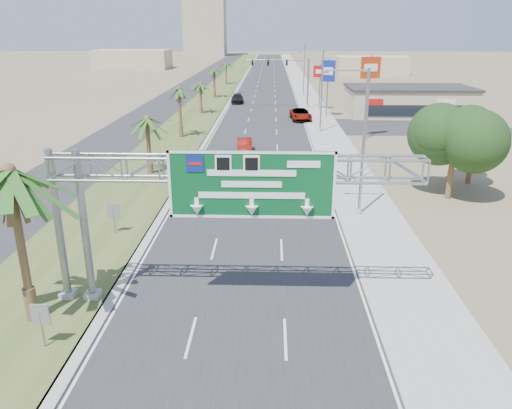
{
  "coord_description": "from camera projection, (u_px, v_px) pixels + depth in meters",
  "views": [
    {
      "loc": [
        1.32,
        -10.96,
        12.3
      ],
      "look_at": [
        0.61,
        12.1,
        4.2
      ],
      "focal_mm": 35.0,
      "sensor_mm": 36.0,
      "label": 1
    }
  ],
  "objects": [
    {
      "name": "streetlight_mid",
      "position": [
        320.0,
        95.0,
        61.71
      ],
      "size": [
        3.27,
        0.44,
        10.0
      ],
      "color": "gray",
      "rests_on": "ground"
    },
    {
      "name": "store_building",
      "position": [
        408.0,
        102.0,
        75.38
      ],
      "size": [
        18.0,
        10.0,
        4.0
      ],
      "primitive_type": "cube",
      "color": "tan",
      "rests_on": "ground"
    },
    {
      "name": "sidewalk_right",
      "position": [
        302.0,
        84.0,
        117.91
      ],
      "size": [
        4.0,
        300.0,
        0.1
      ],
      "primitive_type": "cube",
      "color": "#9E9B93",
      "rests_on": "ground"
    },
    {
      "name": "median_grass",
      "position": [
        224.0,
        84.0,
        118.45
      ],
      "size": [
        7.0,
        300.0,
        0.12
      ],
      "primitive_type": "cube",
      "color": "#405123",
      "rests_on": "ground"
    },
    {
      "name": "oak_near",
      "position": [
        455.0,
        140.0,
        37.03
      ],
      "size": [
        4.5,
        4.5,
        6.8
      ],
      "color": "brown",
      "rests_on": "ground"
    },
    {
      "name": "streetlight_near",
      "position": [
        360.0,
        150.0,
        33.42
      ],
      "size": [
        3.27,
        0.44,
        10.0
      ],
      "color": "gray",
      "rests_on": "ground"
    },
    {
      "name": "oak_far",
      "position": [
        474.0,
        139.0,
        40.95
      ],
      "size": [
        3.5,
        3.5,
        5.6
      ],
      "color": "brown",
      "rests_on": "ground"
    },
    {
      "name": "road",
      "position": [
        266.0,
        84.0,
        118.17
      ],
      "size": [
        12.0,
        300.0,
        0.02
      ],
      "primitive_type": "cube",
      "color": "#28282B",
      "rests_on": "ground"
    },
    {
      "name": "car_mid_lane",
      "position": [
        244.0,
        146.0,
        52.66
      ],
      "size": [
        1.86,
        4.52,
        1.46
      ],
      "primitive_type": "imported",
      "rotation": [
        0.0,
        0.0,
        0.07
      ],
      "color": "#6A0C09",
      "rests_on": "ground"
    },
    {
      "name": "car_left_lane",
      "position": [
        216.0,
        194.0,
        37.01
      ],
      "size": [
        1.85,
        4.54,
        1.54
      ],
      "primitive_type": "imported",
      "rotation": [
        0.0,
        0.0,
        -0.01
      ],
      "color": "black",
      "rests_on": "ground"
    },
    {
      "name": "signal_mast",
      "position": [
        296.0,
        78.0,
        80.56
      ],
      "size": [
        10.28,
        0.71,
        8.0
      ],
      "color": "gray",
      "rests_on": "ground"
    },
    {
      "name": "pole_sign_red_far",
      "position": [
        320.0,
        75.0,
        79.03
      ],
      "size": [
        2.18,
        0.99,
        7.13
      ],
      "color": "gray",
      "rests_on": "ground"
    },
    {
      "name": "palm_row_f",
      "position": [
        226.0,
        64.0,
        116.89
      ],
      "size": [
        3.99,
        3.99,
        5.75
      ],
      "color": "brown",
      "rests_on": "ground"
    },
    {
      "name": "palm_row_b",
      "position": [
        147.0,
        120.0,
        43.28
      ],
      "size": [
        3.99,
        3.99,
        5.95
      ],
      "color": "brown",
      "rests_on": "ground"
    },
    {
      "name": "median_signback_a",
      "position": [
        41.0,
        318.0,
        19.85
      ],
      "size": [
        0.75,
        0.08,
        2.08
      ],
      "color": "gray",
      "rests_on": "ground"
    },
    {
      "name": "palm_near",
      "position": [
        8.0,
        172.0,
        19.96
      ],
      "size": [
        5.7,
        5.7,
        8.35
      ],
      "color": "brown",
      "rests_on": "ground"
    },
    {
      "name": "palm_row_c",
      "position": [
        179.0,
        90.0,
        58.11
      ],
      "size": [
        3.99,
        3.99,
        6.75
      ],
      "color": "brown",
      "rests_on": "ground"
    },
    {
      "name": "opposing_road",
      "position": [
        195.0,
        84.0,
        118.67
      ],
      "size": [
        8.0,
        300.0,
        0.02
      ],
      "primitive_type": "cube",
      "color": "#28282B",
      "rests_on": "ground"
    },
    {
      "name": "building_distant_right",
      "position": [
        371.0,
        65.0,
        144.76
      ],
      "size": [
        20.0,
        12.0,
        5.0
      ],
      "primitive_type": "cube",
      "color": "tan",
      "rests_on": "ground"
    },
    {
      "name": "pole_sign_blue",
      "position": [
        328.0,
        74.0,
        72.23
      ],
      "size": [
        1.98,
        0.98,
        8.35
      ],
      "color": "gray",
      "rests_on": "ground"
    },
    {
      "name": "tower_distant",
      "position": [
        205.0,
        18.0,
        245.33
      ],
      "size": [
        20.0,
        16.0,
        35.0
      ],
      "primitive_type": "cube",
      "color": "tan",
      "rests_on": "ground"
    },
    {
      "name": "pole_sign_red_near",
      "position": [
        370.0,
        73.0,
        56.94
      ],
      "size": [
        2.36,
        1.09,
        9.61
      ],
      "color": "gray",
      "rests_on": "ground"
    },
    {
      "name": "streetlight_far",
      "position": [
        303.0,
        72.0,
        95.66
      ],
      "size": [
        3.27,
        0.44,
        10.0
      ],
      "color": "gray",
      "rests_on": "ground"
    },
    {
      "name": "sign_gantry",
      "position": [
        216.0,
        181.0,
        21.83
      ],
      "size": [
        16.75,
        1.24,
        7.5
      ],
      "color": "gray",
      "rests_on": "ground"
    },
    {
      "name": "median_signback_b",
      "position": [
        114.0,
        213.0,
        31.19
      ],
      "size": [
        0.75,
        0.08,
        2.08
      ],
      "color": "gray",
      "rests_on": "ground"
    },
    {
      "name": "palm_row_d",
      "position": [
        200.0,
        85.0,
        75.5
      ],
      "size": [
        3.99,
        3.99,
        5.45
      ],
      "color": "brown",
      "rests_on": "ground"
    },
    {
      "name": "palm_row_e",
      "position": [
        214.0,
        70.0,
        93.19
      ],
      "size": [
        3.99,
        3.99,
        6.15
      ],
      "color": "brown",
      "rests_on": "ground"
    },
    {
      "name": "car_right_lane",
      "position": [
        301.0,
        115.0,
        71.35
      ],
      "size": [
        3.11,
        6.02,
        1.62
      ],
      "primitive_type": "imported",
      "rotation": [
        0.0,
        0.0,
        0.07
      ],
      "color": "gray",
      "rests_on": "ground"
    },
    {
      "name": "car_far",
      "position": [
        237.0,
        99.0,
        88.19
      ],
      "size": [
        2.37,
        5.35,
        1.53
      ],
      "primitive_type": "imported",
      "rotation": [
        0.0,
        0.0,
        0.05
      ],
      "color": "black",
      "rests_on": "ground"
    },
    {
      "name": "building_distant_left",
      "position": [
        133.0,
        59.0,
        165.65
      ],
      "size": [
        24.0,
        14.0,
        6.0
      ],
      "primitive_type": "cube",
      "color": "tan",
      "rests_on": "ground"
    }
  ]
}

